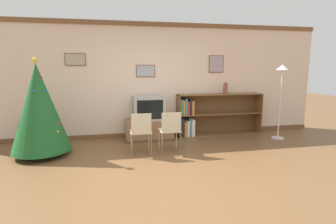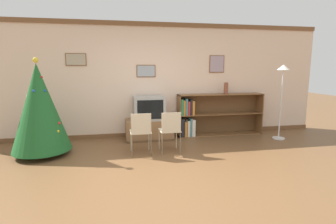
{
  "view_description": "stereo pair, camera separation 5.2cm",
  "coord_description": "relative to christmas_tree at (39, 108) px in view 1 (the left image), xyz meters",
  "views": [
    {
      "loc": [
        -0.8,
        -3.78,
        1.66
      ],
      "look_at": [
        0.25,
        1.35,
        0.77
      ],
      "focal_mm": 28.0,
      "sensor_mm": 36.0,
      "label": 1
    },
    {
      "loc": [
        -0.74,
        -3.79,
        1.66
      ],
      "look_at": [
        0.25,
        1.35,
        0.77
      ],
      "focal_mm": 28.0,
      "sensor_mm": 36.0,
      "label": 2
    }
  ],
  "objects": [
    {
      "name": "folding_chair_left",
      "position": [
        1.86,
        -0.34,
        -0.44
      ],
      "size": [
        0.4,
        0.4,
        0.82
      ],
      "color": "beige",
      "rests_on": "ground_plane"
    },
    {
      "name": "ground_plane",
      "position": [
        2.19,
        -1.42,
        -0.92
      ],
      "size": [
        24.0,
        24.0,
        0.0
      ],
      "primitive_type": "plane",
      "color": "brown"
    },
    {
      "name": "bookshelf",
      "position": [
        3.57,
        0.84,
        -0.43
      ],
      "size": [
        2.14,
        0.36,
        1.02
      ],
      "color": "brown",
      "rests_on": "ground_plane"
    },
    {
      "name": "tv_console",
      "position": [
        2.15,
        0.72,
        -0.68
      ],
      "size": [
        1.08,
        0.56,
        0.47
      ],
      "color": "brown",
      "rests_on": "ground_plane"
    },
    {
      "name": "television",
      "position": [
        2.15,
        0.72,
        -0.17
      ],
      "size": [
        0.7,
        0.53,
        0.54
      ],
      "color": "#9E9E99",
      "rests_on": "tv_console"
    },
    {
      "name": "folding_chair_right",
      "position": [
        2.43,
        -0.34,
        -0.44
      ],
      "size": [
        0.4,
        0.4,
        0.82
      ],
      "color": "beige",
      "rests_on": "ground_plane"
    },
    {
      "name": "vase",
      "position": [
        4.05,
        0.8,
        0.25
      ],
      "size": [
        0.1,
        0.1,
        0.28
      ],
      "color": "brown",
      "rests_on": "bookshelf"
    },
    {
      "name": "christmas_tree",
      "position": [
        0.0,
        0.0,
        0.0
      ],
      "size": [
        1.07,
        1.07,
        1.84
      ],
      "color": "maroon",
      "rests_on": "ground_plane"
    },
    {
      "name": "wall_back",
      "position": [
        2.19,
        1.07,
        0.44
      ],
      "size": [
        8.68,
        0.11,
        2.7
      ],
      "color": "beige",
      "rests_on": "ground_plane"
    },
    {
      "name": "standing_lamp",
      "position": [
        5.15,
        0.18,
        0.41
      ],
      "size": [
        0.28,
        0.28,
        1.73
      ],
      "color": "silver",
      "rests_on": "ground_plane"
    }
  ]
}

